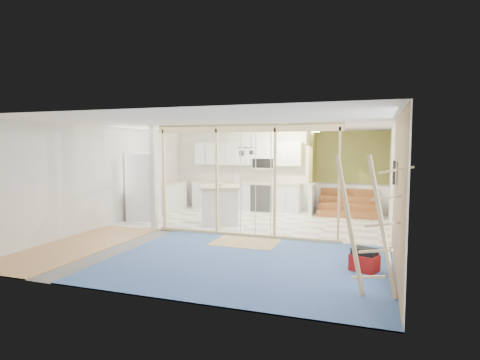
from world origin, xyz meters
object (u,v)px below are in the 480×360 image
(island, at_px, (220,205))
(ladder, at_px, (370,225))
(toolbox, at_px, (364,261))
(fridge, at_px, (144,187))

(island, xyz_separation_m, ladder, (3.90, -4.17, 0.49))
(toolbox, relative_size, ladder, 0.26)
(fridge, xyz_separation_m, ladder, (6.18, -4.04, 0.05))
(fridge, bearing_deg, ladder, -51.80)
(fridge, relative_size, toolbox, 3.69)
(island, bearing_deg, toolbox, -59.89)
(fridge, height_order, ladder, ladder)
(toolbox, bearing_deg, ladder, -62.38)
(fridge, distance_m, island, 2.33)
(ladder, bearing_deg, fridge, 163.23)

